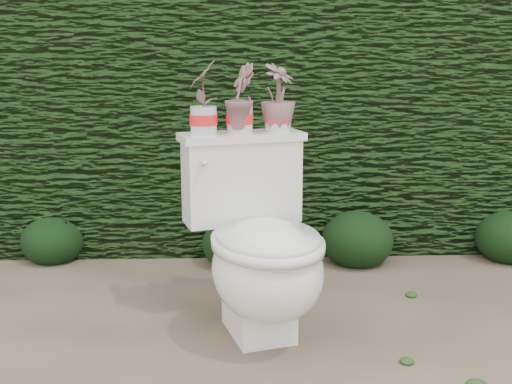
{
  "coord_description": "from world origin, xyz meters",
  "views": [
    {
      "loc": [
        0.08,
        -2.2,
        1.12
      ],
      "look_at": [
        0.17,
        0.29,
        0.55
      ],
      "focal_mm": 45.0,
      "sensor_mm": 36.0,
      "label": 1
    }
  ],
  "objects_px": {
    "toilet": "(260,249)",
    "potted_plant_right": "(278,99)",
    "potted_plant_center": "(240,100)",
    "potted_plant_left": "(203,99)"
  },
  "relations": [
    {
      "from": "toilet",
      "to": "potted_plant_right",
      "type": "height_order",
      "value": "potted_plant_right"
    },
    {
      "from": "potted_plant_right",
      "to": "potted_plant_center",
      "type": "bearing_deg",
      "value": 140.34
    },
    {
      "from": "toilet",
      "to": "potted_plant_center",
      "type": "distance_m",
      "value": 0.6
    },
    {
      "from": "potted_plant_center",
      "to": "potted_plant_right",
      "type": "bearing_deg",
      "value": -66.84
    },
    {
      "from": "toilet",
      "to": "potted_plant_left",
      "type": "distance_m",
      "value": 0.63
    },
    {
      "from": "potted_plant_left",
      "to": "potted_plant_right",
      "type": "distance_m",
      "value": 0.31
    },
    {
      "from": "potted_plant_center",
      "to": "potted_plant_left",
      "type": "bearing_deg",
      "value": 113.16
    },
    {
      "from": "potted_plant_left",
      "to": "potted_plant_right",
      "type": "relative_size",
      "value": 1.06
    },
    {
      "from": "potted_plant_right",
      "to": "potted_plant_left",
      "type": "bearing_deg",
      "value": 140.34
    },
    {
      "from": "potted_plant_left",
      "to": "potted_plant_right",
      "type": "xyz_separation_m",
      "value": [
        0.3,
        0.09,
        -0.01
      ]
    }
  ]
}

